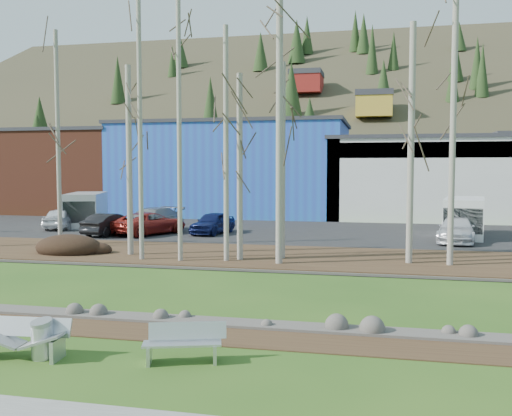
% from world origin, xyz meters
% --- Properties ---
extents(ground, '(200.00, 200.00, 0.00)m').
position_xyz_m(ground, '(0.00, 0.00, 0.00)').
color(ground, '#274C16').
rests_on(ground, ground).
extents(dirt_strip, '(80.00, 1.80, 0.03)m').
position_xyz_m(dirt_strip, '(0.00, 2.10, 0.01)').
color(dirt_strip, '#382616').
rests_on(dirt_strip, ground).
extents(near_bank_rocks, '(80.00, 0.80, 0.50)m').
position_xyz_m(near_bank_rocks, '(0.00, 3.10, 0.00)').
color(near_bank_rocks, '#47423D').
rests_on(near_bank_rocks, ground).
extents(river, '(80.00, 8.00, 0.90)m').
position_xyz_m(river, '(0.00, 7.20, 0.00)').
color(river, '#111832').
rests_on(river, ground).
extents(far_bank_rocks, '(80.00, 0.80, 0.46)m').
position_xyz_m(far_bank_rocks, '(0.00, 11.30, 0.00)').
color(far_bank_rocks, '#47423D').
rests_on(far_bank_rocks, ground).
extents(far_bank, '(80.00, 7.00, 0.15)m').
position_xyz_m(far_bank, '(0.00, 14.50, 0.07)').
color(far_bank, '#382616').
rests_on(far_bank, ground).
extents(parking_lot, '(80.00, 14.00, 0.14)m').
position_xyz_m(parking_lot, '(0.00, 25.00, 0.07)').
color(parking_lot, black).
rests_on(parking_lot, ground).
extents(building_brick, '(16.32, 12.24, 7.80)m').
position_xyz_m(building_brick, '(-24.00, 39.00, 3.91)').
color(building_brick, brown).
rests_on(building_brick, ground).
extents(building_blue, '(20.40, 12.24, 8.30)m').
position_xyz_m(building_blue, '(-6.00, 39.00, 4.16)').
color(building_blue, blue).
rests_on(building_blue, ground).
extents(building_white, '(18.36, 12.24, 6.80)m').
position_xyz_m(building_white, '(12.00, 38.98, 3.41)').
color(building_white, silver).
rests_on(building_white, ground).
extents(hillside, '(160.00, 72.00, 35.00)m').
position_xyz_m(hillside, '(0.00, 84.00, 17.50)').
color(hillside, '#363421').
rests_on(hillside, ground).
extents(bench_intact, '(1.77, 0.97, 0.85)m').
position_xyz_m(bench_intact, '(3.01, 0.04, 0.43)').
color(bench_intact, silver).
rests_on(bench_intact, ground).
extents(bench_damaged, '(2.01, 0.81, 0.87)m').
position_xyz_m(bench_damaged, '(-0.56, -0.46, 0.44)').
color(bench_damaged, silver).
rests_on(bench_damaged, ground).
extents(litter_bin, '(0.60, 0.60, 0.80)m').
position_xyz_m(litter_bin, '(-0.15, -0.42, 0.40)').
color(litter_bin, silver).
rests_on(litter_bin, ground).
extents(dirt_mound, '(3.32, 2.34, 0.65)m').
position_xyz_m(dirt_mound, '(-7.57, 13.23, 0.48)').
color(dirt_mound, black).
rests_on(dirt_mound, far_bank).
extents(birch_1, '(0.22, 0.22, 11.09)m').
position_xyz_m(birch_1, '(-9.10, 15.03, 5.70)').
color(birch_1, '#B5B0A2').
rests_on(birch_1, far_bank).
extents(birch_2, '(0.27, 0.27, 8.87)m').
position_xyz_m(birch_2, '(-4.43, 13.41, 4.59)').
color(birch_2, '#B5B0A2').
rests_on(birch_2, far_bank).
extents(birch_3, '(0.21, 0.21, 11.60)m').
position_xyz_m(birch_3, '(-1.48, 12.16, 5.95)').
color(birch_3, '#B5B0A2').
rests_on(birch_3, far_bank).
extents(birch_4, '(0.26, 0.26, 8.24)m').
position_xyz_m(birch_4, '(1.01, 13.08, 4.27)').
color(birch_4, '#B5B0A2').
rests_on(birch_4, far_bank).
extents(birch_5, '(0.22, 0.22, 8.80)m').
position_xyz_m(birch_5, '(2.83, 13.83, 4.55)').
color(birch_5, '#B5B0A2').
rests_on(birch_5, far_bank).
extents(birch_6, '(0.23, 0.23, 10.24)m').
position_xyz_m(birch_6, '(0.51, 12.61, 5.27)').
color(birch_6, '#B5B0A2').
rests_on(birch_6, far_bank).
extents(birch_7, '(0.29, 0.29, 11.16)m').
position_xyz_m(birch_7, '(2.91, 12.39, 5.73)').
color(birch_7, '#B5B0A2').
rests_on(birch_7, far_bank).
extents(birch_8, '(0.28, 0.28, 10.22)m').
position_xyz_m(birch_8, '(8.38, 13.71, 5.26)').
color(birch_8, '#B5B0A2').
rests_on(birch_8, far_bank).
extents(birch_9, '(0.26, 0.26, 11.69)m').
position_xyz_m(birch_9, '(10.04, 13.53, 5.99)').
color(birch_9, '#B5B0A2').
rests_on(birch_9, far_bank).
extents(birch_10, '(0.21, 0.21, 11.60)m').
position_xyz_m(birch_10, '(-3.31, 12.16, 5.95)').
color(birch_10, '#B5B0A2').
rests_on(birch_10, far_bank).
extents(car_0, '(2.51, 4.44, 1.42)m').
position_xyz_m(car_0, '(-13.92, 23.23, 0.85)').
color(car_0, white).
rests_on(car_0, parking_lot).
extents(car_1, '(2.10, 4.23, 1.33)m').
position_xyz_m(car_1, '(-9.06, 20.50, 0.81)').
color(car_1, black).
rests_on(car_1, parking_lot).
extents(car_2, '(4.14, 5.46, 1.38)m').
position_xyz_m(car_2, '(-6.82, 21.32, 0.83)').
color(car_2, maroon).
rests_on(car_2, parking_lot).
extents(car_3, '(3.45, 5.69, 1.54)m').
position_xyz_m(car_3, '(-7.29, 22.55, 0.91)').
color(car_3, gray).
rests_on(car_3, parking_lot).
extents(car_4, '(2.26, 4.20, 1.36)m').
position_xyz_m(car_4, '(-3.09, 22.45, 0.82)').
color(car_4, '#121A4D').
rests_on(car_4, parking_lot).
extents(car_5, '(2.68, 5.02, 1.38)m').
position_xyz_m(car_5, '(11.29, 21.57, 0.83)').
color(car_5, silver).
rests_on(car_5, parking_lot).
extents(van_white, '(3.01, 5.55, 2.31)m').
position_xyz_m(van_white, '(12.00, 24.10, 1.29)').
color(van_white, white).
rests_on(van_white, parking_lot).
extents(van_grey, '(3.83, 5.77, 2.33)m').
position_xyz_m(van_grey, '(-13.25, 25.12, 1.31)').
color(van_grey, '#B2B4B6').
rests_on(van_grey, parking_lot).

